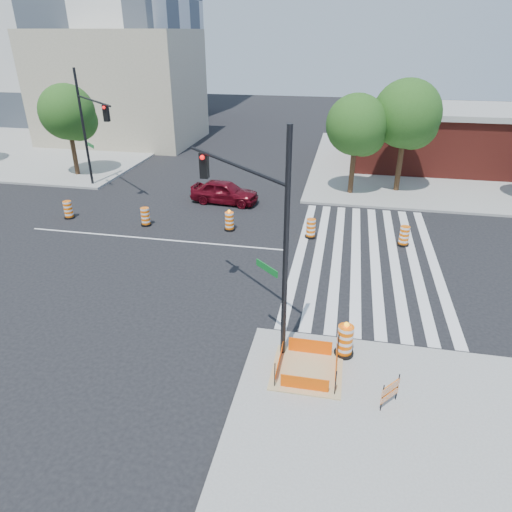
# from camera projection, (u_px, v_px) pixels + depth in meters

# --- Properties ---
(ground) EXTENTS (120.00, 120.00, 0.00)m
(ground) POSITION_uv_depth(u_px,v_px,m) (153.00, 239.00, 24.02)
(ground) COLOR black
(ground) RESTS_ON ground
(sidewalk_ne) EXTENTS (22.00, 22.00, 0.15)m
(sidewalk_ne) POSITION_uv_depth(u_px,v_px,m) (452.00, 166.00, 36.63)
(sidewalk_ne) COLOR gray
(sidewalk_ne) RESTS_ON ground
(sidewalk_nw) EXTENTS (22.00, 22.00, 0.15)m
(sidewalk_nw) POSITION_uv_depth(u_px,v_px,m) (49.00, 146.00, 42.98)
(sidewalk_nw) COLOR gray
(sidewalk_nw) RESTS_ON ground
(crosswalk_east) EXTENTS (6.75, 13.50, 0.01)m
(crosswalk_east) POSITION_uv_depth(u_px,v_px,m) (365.00, 257.00, 22.08)
(crosswalk_east) COLOR silver
(crosswalk_east) RESTS_ON ground
(lane_centerline) EXTENTS (14.00, 0.12, 0.01)m
(lane_centerline) POSITION_uv_depth(u_px,v_px,m) (153.00, 239.00, 24.02)
(lane_centerline) COLOR silver
(lane_centerline) RESTS_ON ground
(excavation_pit) EXTENTS (2.20, 2.20, 0.90)m
(excavation_pit) POSITION_uv_depth(u_px,v_px,m) (307.00, 369.00, 14.42)
(excavation_pit) COLOR tan
(excavation_pit) RESTS_ON ground
(brick_storefront) EXTENTS (16.50, 8.50, 4.60)m
(brick_storefront) POSITION_uv_depth(u_px,v_px,m) (457.00, 138.00, 35.63)
(brick_storefront) COLOR maroon
(brick_storefront) RESTS_ON ground
(beige_midrise) EXTENTS (14.00, 10.00, 10.00)m
(beige_midrise) POSITION_uv_depth(u_px,v_px,m) (121.00, 88.00, 43.25)
(beige_midrise) COLOR tan
(beige_midrise) RESTS_ON ground
(red_coupe) EXTENTS (4.42, 2.13, 1.45)m
(red_coupe) POSITION_uv_depth(u_px,v_px,m) (225.00, 192.00, 28.75)
(red_coupe) COLOR #540711
(red_coupe) RESTS_ON ground
(signal_pole_se) EXTENTS (4.21, 3.99, 7.50)m
(signal_pole_se) POSITION_uv_depth(u_px,v_px,m) (256.00, 215.00, 14.44)
(signal_pole_se) COLOR black
(signal_pole_se) RESTS_ON ground
(signal_pole_nw) EXTENTS (4.36, 3.95, 7.61)m
(signal_pole_nw) POSITION_uv_depth(u_px,v_px,m) (90.00, 121.00, 29.09)
(signal_pole_nw) COLOR black
(signal_pole_nw) RESTS_ON ground
(pit_drum) EXTENTS (0.65, 0.65, 1.28)m
(pit_drum) POSITION_uv_depth(u_px,v_px,m) (345.00, 341.00, 14.98)
(pit_drum) COLOR black
(pit_drum) RESTS_ON ground
(barricade) EXTENTS (0.54, 0.63, 0.93)m
(barricade) POSITION_uv_depth(u_px,v_px,m) (390.00, 391.00, 12.94)
(barricade) COLOR #FF6405
(barricade) RESTS_ON ground
(tree_north_b) EXTENTS (3.89, 3.89, 6.61)m
(tree_north_b) POSITION_uv_depth(u_px,v_px,m) (68.00, 115.00, 32.52)
(tree_north_b) COLOR #382314
(tree_north_b) RESTS_ON ground
(tree_north_c) EXTENTS (3.83, 3.81, 6.48)m
(tree_north_c) POSITION_uv_depth(u_px,v_px,m) (357.00, 128.00, 28.65)
(tree_north_c) COLOR #382314
(tree_north_c) RESTS_ON ground
(tree_north_d) EXTENTS (4.29, 4.29, 7.30)m
(tree_north_d) POSITION_uv_depth(u_px,v_px,m) (407.00, 118.00, 28.86)
(tree_north_d) COLOR #382314
(tree_north_d) RESTS_ON ground
(median_drum_1) EXTENTS (0.60, 0.60, 1.02)m
(median_drum_1) POSITION_uv_depth(u_px,v_px,m) (68.00, 210.00, 26.49)
(median_drum_1) COLOR black
(median_drum_1) RESTS_ON ground
(median_drum_2) EXTENTS (0.60, 0.60, 1.02)m
(median_drum_2) POSITION_uv_depth(u_px,v_px,m) (145.00, 217.00, 25.50)
(median_drum_2) COLOR black
(median_drum_2) RESTS_ON ground
(median_drum_3) EXTENTS (0.60, 0.60, 1.18)m
(median_drum_3) POSITION_uv_depth(u_px,v_px,m) (229.00, 222.00, 24.88)
(median_drum_3) COLOR black
(median_drum_3) RESTS_ON ground
(median_drum_4) EXTENTS (0.60, 0.60, 1.02)m
(median_drum_4) POSITION_uv_depth(u_px,v_px,m) (311.00, 229.00, 23.99)
(median_drum_4) COLOR black
(median_drum_4) RESTS_ON ground
(median_drum_5) EXTENTS (0.60, 0.60, 1.02)m
(median_drum_5) POSITION_uv_depth(u_px,v_px,m) (404.00, 237.00, 23.10)
(median_drum_5) COLOR black
(median_drum_5) RESTS_ON ground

